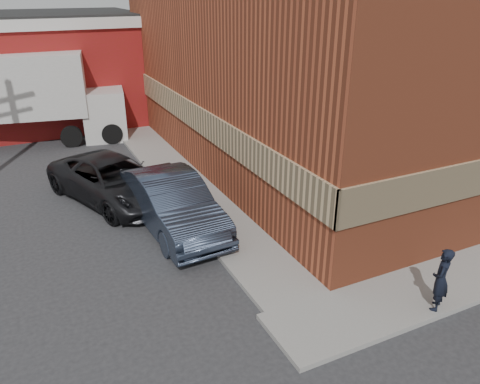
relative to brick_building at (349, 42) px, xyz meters
name	(u,v)px	position (x,y,z in m)	size (l,w,h in m)	color
ground	(276,312)	(-8.50, -9.00, -4.68)	(90.00, 90.00, 0.00)	#28282B
brick_building	(349,42)	(0.00, 0.00, 0.00)	(14.25, 18.25, 9.36)	#A14629
sidewalk_west	(175,174)	(-7.90, 0.00, -4.62)	(1.80, 18.00, 0.12)	gray
man	(441,279)	(-5.21, -10.55, -3.80)	(0.56, 0.36, 1.52)	black
sedan	(173,203)	(-9.30, -4.10, -3.85)	(1.77, 5.08, 1.67)	#2B3649
suv_a	(114,180)	(-10.48, -1.24, -3.93)	(2.49, 5.39, 1.50)	black
box_truck	(31,93)	(-12.34, 6.86, -2.32)	(8.61, 3.86, 4.10)	silver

